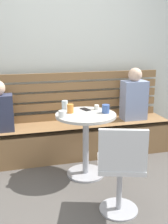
# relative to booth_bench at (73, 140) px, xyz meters

# --- Properties ---
(ground) EXTENTS (8.00, 8.00, 0.00)m
(ground) POSITION_rel_booth_bench_xyz_m (0.00, -1.20, -0.22)
(ground) COLOR #514C47
(back_wall) EXTENTS (5.20, 0.10, 2.90)m
(back_wall) POSITION_rel_booth_bench_xyz_m (0.00, 0.44, 1.23)
(back_wall) COLOR silver
(back_wall) RESTS_ON ground
(booth_bench) EXTENTS (2.70, 0.52, 0.44)m
(booth_bench) POSITION_rel_booth_bench_xyz_m (0.00, 0.00, 0.00)
(booth_bench) COLOR olive
(booth_bench) RESTS_ON ground
(booth_backrest) EXTENTS (2.65, 0.04, 0.66)m
(booth_backrest) POSITION_rel_booth_bench_xyz_m (0.00, 0.24, 0.56)
(booth_backrest) COLOR olive
(booth_backrest) RESTS_ON booth_bench
(cafe_table) EXTENTS (0.68, 0.68, 0.74)m
(cafe_table) POSITION_rel_booth_bench_xyz_m (0.02, -0.58, 0.30)
(cafe_table) COLOR #ADADB2
(cafe_table) RESTS_ON ground
(white_chair) EXTENTS (0.50, 0.50, 0.85)m
(white_chair) POSITION_rel_booth_bench_xyz_m (0.11, -1.39, 0.24)
(white_chair) COLOR #ADADB2
(white_chair) RESTS_ON ground
(person_adult) EXTENTS (0.34, 0.22, 0.73)m
(person_adult) POSITION_rel_booth_bench_xyz_m (0.89, 0.03, 0.54)
(person_adult) COLOR #8C9EC6
(person_adult) RESTS_ON booth_bench
(cup_tumbler_orange) EXTENTS (0.07, 0.07, 0.10)m
(cup_tumbler_orange) POSITION_rel_booth_bench_xyz_m (-0.14, -0.50, 0.57)
(cup_tumbler_orange) COLOR orange
(cup_tumbler_orange) RESTS_ON cafe_table
(cup_glass_tall) EXTENTS (0.07, 0.07, 0.12)m
(cup_glass_tall) POSITION_rel_booth_bench_xyz_m (-0.18, -0.39, 0.58)
(cup_glass_tall) COLOR silver
(cup_glass_tall) RESTS_ON cafe_table
(cup_espresso_small) EXTENTS (0.06, 0.06, 0.05)m
(cup_espresso_small) POSITION_rel_booth_bench_xyz_m (0.19, -0.43, 0.55)
(cup_espresso_small) COLOR silver
(cup_espresso_small) RESTS_ON cafe_table
(cup_ceramic_white) EXTENTS (0.08, 0.08, 0.07)m
(cup_ceramic_white) POSITION_rel_booth_bench_xyz_m (-0.26, -0.64, 0.55)
(cup_ceramic_white) COLOR white
(cup_ceramic_white) RESTS_ON cafe_table
(cup_mug_blue) EXTENTS (0.08, 0.08, 0.09)m
(cup_mug_blue) POSITION_rel_booth_bench_xyz_m (0.24, -0.60, 0.57)
(cup_mug_blue) COLOR #3D5B9E
(cup_mug_blue) RESTS_ON cafe_table
(phone_on_table) EXTENTS (0.11, 0.16, 0.01)m
(phone_on_table) POSITION_rel_booth_bench_xyz_m (0.06, -0.40, 0.52)
(phone_on_table) COLOR black
(phone_on_table) RESTS_ON cafe_table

